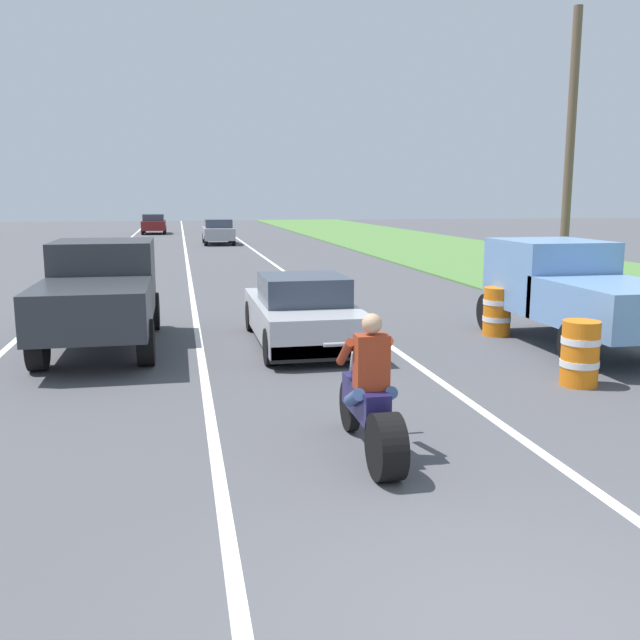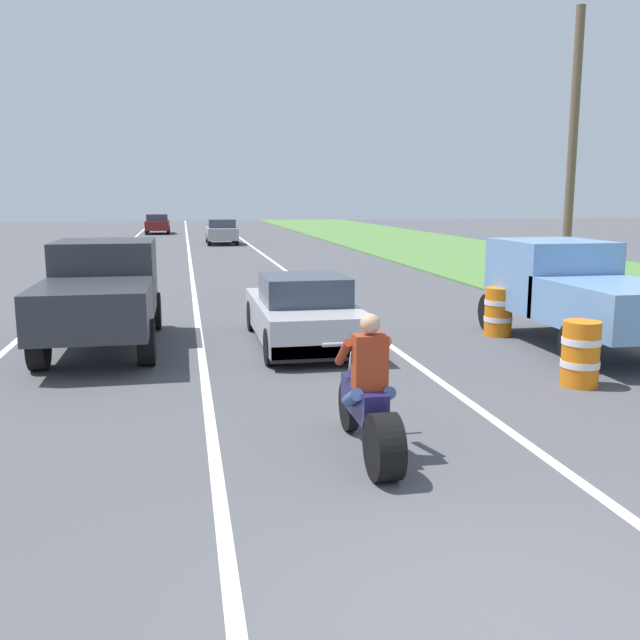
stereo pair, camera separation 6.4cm
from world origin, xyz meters
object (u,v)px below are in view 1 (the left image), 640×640
Objects in this scene: motorcycle_with_rider at (371,406)px; distant_car_far_ahead at (218,231)px; construction_barrel_nearest at (580,353)px; pickup_truck_right_shoulder_light_blue at (574,289)px; construction_barrel_mid at (497,311)px; pickup_truck_left_lane_dark_grey at (100,290)px; distant_car_further_ahead at (154,224)px; sports_car_silver at (302,313)px.

motorcycle_with_rider is 35.40m from distant_car_far_ahead.
motorcycle_with_rider is 2.21× the size of construction_barrel_nearest.
pickup_truck_right_shoulder_light_blue is at bearing 42.43° from motorcycle_with_rider.
construction_barrel_nearest is 3.91m from construction_barrel_mid.
distant_car_further_ahead is at bearing 90.51° from pickup_truck_left_lane_dark_grey.
pickup_truck_right_shoulder_light_blue is 1.20× the size of distant_car_further_ahead.
sports_car_silver is 5.21m from pickup_truck_right_shoulder_light_blue.
distant_car_further_ahead is (-4.14, 42.28, 0.14)m from sports_car_silver.
distant_car_far_ahead is (0.04, 29.39, 0.14)m from sports_car_silver.
motorcycle_with_rider reaches higher than distant_car_further_ahead.
construction_barrel_nearest is 0.25× the size of distant_car_far_ahead.
construction_barrel_mid is at bearing -2.55° from pickup_truck_left_lane_dark_grey.
construction_barrel_nearest is at bearing -97.23° from construction_barrel_mid.
motorcycle_with_rider is at bearing -125.67° from construction_barrel_mid.
motorcycle_with_rider is at bearing -137.57° from pickup_truck_right_shoulder_light_blue.
construction_barrel_nearest is 46.68m from distant_car_further_ahead.
distant_car_far_ahead is (-5.02, 30.49, -0.33)m from pickup_truck_right_shoulder_light_blue.
pickup_truck_right_shoulder_light_blue is at bearing -52.55° from construction_barrel_mid.
distant_car_further_ahead is at bearing 95.59° from sports_car_silver.
pickup_truck_left_lane_dark_grey is at bearing 118.15° from motorcycle_with_rider.
construction_barrel_mid is (4.41, 6.14, -0.09)m from motorcycle_with_rider.
pickup_truck_right_shoulder_light_blue is at bearing -78.02° from distant_car_further_ahead.
motorcycle_with_rider is 0.55× the size of distant_car_further_ahead.
distant_car_further_ahead reaches higher than construction_barrel_nearest.
distant_car_far_ahead is (-4.07, 29.25, 0.27)m from construction_barrel_mid.
pickup_truck_left_lane_dark_grey reaches higher than construction_barrel_mid.
motorcycle_with_rider is 7.28m from pickup_truck_right_shoulder_light_blue.
construction_barrel_nearest and construction_barrel_mid have the same top height.
construction_barrel_mid is at bearing 1.88° from sports_car_silver.
pickup_truck_left_lane_dark_grey is at bearing 169.78° from pickup_truck_right_shoulder_light_blue.
pickup_truck_left_lane_dark_grey is at bearing 150.23° from construction_barrel_nearest.
motorcycle_with_rider is 0.51× the size of sports_car_silver.
sports_car_silver is at bearing -7.35° from pickup_truck_left_lane_dark_grey.
sports_car_silver is 4.30× the size of construction_barrel_mid.
sports_car_silver is at bearing 87.19° from motorcycle_with_rider.
pickup_truck_left_lane_dark_grey is 41.80m from distant_car_further_ahead.
pickup_truck_left_lane_dark_grey reaches higher than motorcycle_with_rider.
construction_barrel_nearest is (3.92, 2.27, -0.09)m from motorcycle_with_rider.
construction_barrel_mid is 42.95m from distant_car_further_ahead.
distant_car_further_ahead is at bearing 101.98° from pickup_truck_right_shoulder_light_blue.
pickup_truck_left_lane_dark_grey is at bearing -97.52° from distant_car_far_ahead.
pickup_truck_left_lane_dark_grey is 29.15m from distant_car_far_ahead.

